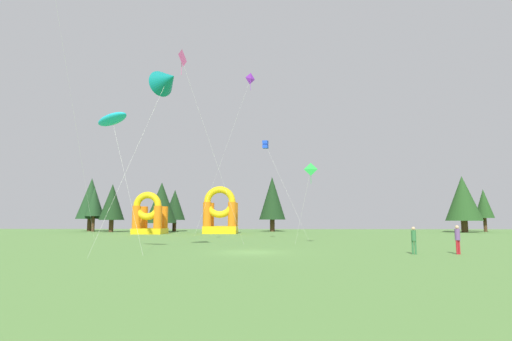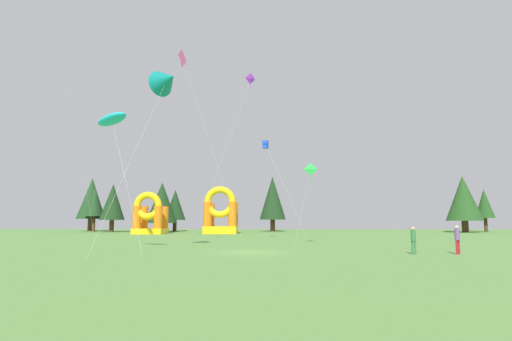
% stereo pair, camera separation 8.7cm
% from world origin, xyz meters
% --- Properties ---
extents(ground_plane, '(120.00, 120.00, 0.00)m').
position_xyz_m(ground_plane, '(0.00, 0.00, 0.00)').
color(ground_plane, '#5B8C42').
extents(kite_cyan_parafoil, '(4.59, 3.19, 9.78)m').
position_xyz_m(kite_cyan_parafoil, '(-9.69, -0.63, 9.19)').
color(kite_cyan_parafoil, '#19B7CC').
rests_on(kite_cyan_parafoil, ground_plane).
extents(kite_teal_delta, '(4.80, 5.00, 13.05)m').
position_xyz_m(kite_teal_delta, '(-5.89, -0.59, 12.02)').
color(kite_teal_delta, '#0C7F7A').
rests_on(kite_teal_delta, ground_plane).
extents(kite_purple_diamond, '(7.63, 1.49, 20.47)m').
position_xyz_m(kite_purple_diamond, '(-0.95, 21.31, 19.76)').
color(kite_purple_diamond, purple).
rests_on(kite_purple_diamond, ground_plane).
extents(kite_pink_diamond, '(5.75, 3.72, 16.87)m').
position_xyz_m(kite_pink_diamond, '(-6.42, 5.98, 16.18)').
color(kite_pink_diamond, '#EA599E').
rests_on(kite_pink_diamond, ground_plane).
extents(kite_green_diamond, '(1.80, 1.89, 7.06)m').
position_xyz_m(kite_green_diamond, '(5.03, 7.67, 6.58)').
color(kite_green_diamond, green).
rests_on(kite_green_diamond, ground_plane).
extents(kite_blue_box, '(4.69, 1.53, 10.50)m').
position_xyz_m(kite_blue_box, '(0.99, 14.04, 10.06)').
color(kite_blue_box, blue).
rests_on(kite_blue_box, ground_plane).
extents(person_midfield, '(0.40, 0.40, 1.77)m').
position_xyz_m(person_midfield, '(10.62, -1.22, 1.05)').
color(person_midfield, '#33723F').
rests_on(person_midfield, ground_plane).
extents(person_near_camera, '(0.42, 0.42, 1.85)m').
position_xyz_m(person_near_camera, '(13.47, -1.11, 1.10)').
color(person_near_camera, '#B21E26').
rests_on(person_near_camera, ground_plane).
extents(inflatable_red_slide, '(5.04, 4.51, 7.15)m').
position_xyz_m(inflatable_red_slide, '(-6.03, 33.55, 2.68)').
color(inflatable_red_slide, yellow).
rests_on(inflatable_red_slide, ground_plane).
extents(inflatable_blue_arch, '(4.40, 4.70, 6.22)m').
position_xyz_m(inflatable_blue_arch, '(-16.46, 31.79, 2.34)').
color(inflatable_blue_arch, yellow).
rests_on(inflatable_blue_arch, ground_plane).
extents(tree_row_0, '(5.05, 5.05, 9.68)m').
position_xyz_m(tree_row_0, '(-31.12, 44.47, 5.91)').
color(tree_row_0, '#4C331E').
rests_on(tree_row_0, ground_plane).
extents(tree_row_1, '(2.99, 2.99, 7.91)m').
position_xyz_m(tree_row_1, '(-29.55, 42.27, 5.24)').
color(tree_row_1, '#4C331E').
rests_on(tree_row_1, ground_plane).
extents(tree_row_2, '(4.21, 4.21, 8.24)m').
position_xyz_m(tree_row_2, '(-25.63, 40.50, 5.10)').
color(tree_row_2, '#4C331E').
rests_on(tree_row_2, ground_plane).
extents(tree_row_3, '(5.34, 5.34, 8.51)m').
position_xyz_m(tree_row_3, '(-17.11, 40.70, 4.99)').
color(tree_row_3, '#4C331E').
rests_on(tree_row_3, ground_plane).
extents(tree_row_4, '(3.79, 3.79, 7.47)m').
position_xyz_m(tree_row_4, '(-15.55, 43.96, 4.71)').
color(tree_row_4, '#4C331E').
rests_on(tree_row_4, ground_plane).
extents(tree_row_5, '(4.69, 4.69, 9.79)m').
position_xyz_m(tree_row_5, '(2.04, 44.05, 5.91)').
color(tree_row_5, '#4C331E').
rests_on(tree_row_5, ground_plane).
extents(tree_row_6, '(5.76, 5.76, 9.42)m').
position_xyz_m(tree_row_6, '(33.92, 40.09, 5.63)').
color(tree_row_6, '#4C331E').
rests_on(tree_row_6, ground_plane).
extents(tree_row_7, '(3.14, 3.14, 7.44)m').
position_xyz_m(tree_row_7, '(39.21, 43.64, 4.85)').
color(tree_row_7, '#4C331E').
rests_on(tree_row_7, ground_plane).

